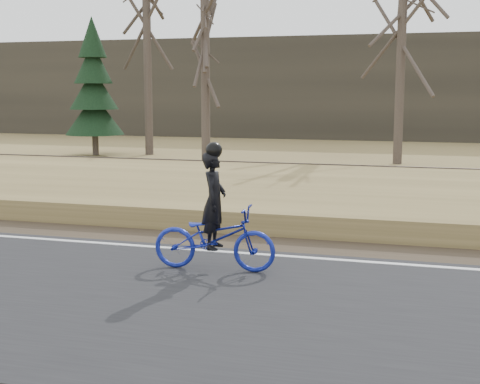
# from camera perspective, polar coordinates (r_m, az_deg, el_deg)

# --- Properties ---
(ground) EXTENTS (120.00, 120.00, 0.00)m
(ground) POSITION_cam_1_polar(r_m,az_deg,el_deg) (12.91, -14.44, -4.55)
(ground) COLOR #9D874F
(ground) RESTS_ON ground
(edge_line) EXTENTS (120.00, 0.12, 0.01)m
(edge_line) POSITION_cam_1_polar(r_m,az_deg,el_deg) (13.06, -14.00, -4.09)
(edge_line) COLOR silver
(edge_line) RESTS_ON road
(shoulder) EXTENTS (120.00, 1.60, 0.04)m
(shoulder) POSITION_cam_1_polar(r_m,az_deg,el_deg) (13.92, -11.93, -3.42)
(shoulder) COLOR #473A2B
(shoulder) RESTS_ON ground
(embankment) EXTENTS (120.00, 5.00, 0.44)m
(embankment) POSITION_cam_1_polar(r_m,az_deg,el_deg) (16.54, -7.06, -0.68)
(embankment) COLOR #9D874F
(embankment) RESTS_ON ground
(ballast) EXTENTS (120.00, 3.00, 0.45)m
(ballast) POSITION_cam_1_polar(r_m,az_deg,el_deg) (20.04, -2.77, 1.04)
(ballast) COLOR slate
(ballast) RESTS_ON ground
(railroad) EXTENTS (120.00, 2.40, 0.29)m
(railroad) POSITION_cam_1_polar(r_m,az_deg,el_deg) (20.00, -2.78, 1.90)
(railroad) COLOR black
(railroad) RESTS_ON ballast
(treeline_backdrop) EXTENTS (120.00, 4.00, 6.00)m
(treeline_backdrop) POSITION_cam_1_polar(r_m,az_deg,el_deg) (41.29, 7.31, 8.79)
(treeline_backdrop) COLOR #383328
(treeline_backdrop) RESTS_ON ground
(cyclist) EXTENTS (2.01, 0.82, 2.04)m
(cyclist) POSITION_cam_1_polar(r_m,az_deg,el_deg) (10.59, -2.21, -3.27)
(cyclist) COLOR navy
(cyclist) RESTS_ON road
(bare_tree_left) EXTENTS (0.36, 0.36, 8.63)m
(bare_tree_left) POSITION_cam_1_polar(r_m,az_deg,el_deg) (30.42, -7.90, 11.31)
(bare_tree_left) COLOR brown
(bare_tree_left) RESTS_ON ground
(bare_tree_near_left) EXTENTS (0.36, 0.36, 7.00)m
(bare_tree_near_left) POSITION_cam_1_polar(r_m,az_deg,el_deg) (27.35, -2.97, 9.97)
(bare_tree_near_left) COLOR brown
(bare_tree_near_left) RESTS_ON ground
(bare_tree_center) EXTENTS (0.36, 0.36, 9.54)m
(bare_tree_center) POSITION_cam_1_polar(r_m,az_deg,el_deg) (27.07, 13.62, 12.43)
(bare_tree_center) COLOR brown
(bare_tree_center) RESTS_ON ground
(conifer) EXTENTS (2.60, 2.60, 6.09)m
(conifer) POSITION_cam_1_polar(r_m,az_deg,el_deg) (30.57, -12.38, 8.49)
(conifer) COLOR brown
(conifer) RESTS_ON ground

